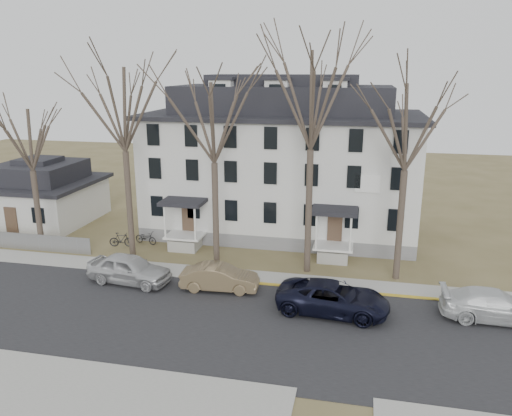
% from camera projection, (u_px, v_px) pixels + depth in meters
% --- Properties ---
extents(ground, '(120.00, 120.00, 0.00)m').
position_uv_depth(ground, '(261.00, 351.00, 22.86)').
color(ground, brown).
rests_on(ground, ground).
extents(main_road, '(120.00, 10.00, 0.04)m').
position_uv_depth(main_road, '(269.00, 329.00, 24.74)').
color(main_road, '#27272A').
rests_on(main_road, ground).
extents(far_sidewalk, '(120.00, 2.00, 0.08)m').
position_uv_depth(far_sidewalk, '(287.00, 281.00, 30.39)').
color(far_sidewalk, '#A09F97').
rests_on(far_sidewalk, ground).
extents(near_sidewalk_left, '(20.00, 5.00, 0.08)m').
position_uv_depth(near_sidewalk_left, '(38.00, 395.00, 19.77)').
color(near_sidewalk_left, '#A09F97').
rests_on(near_sidewalk_left, ground).
extents(yellow_curb, '(14.00, 0.25, 0.06)m').
position_uv_depth(yellow_curb, '(371.00, 295.00, 28.54)').
color(yellow_curb, gold).
rests_on(yellow_curb, ground).
extents(boarding_house, '(20.80, 12.36, 12.05)m').
position_uv_depth(boarding_house, '(282.00, 163.00, 38.72)').
color(boarding_house, slate).
rests_on(boarding_house, ground).
extents(small_house, '(8.70, 8.70, 5.00)m').
position_uv_depth(small_house, '(42.00, 195.00, 41.75)').
color(small_house, silver).
rests_on(small_house, ground).
extents(fence, '(14.00, 0.06, 1.20)m').
position_uv_depth(fence, '(3.00, 247.00, 36.04)').
color(fence, gray).
rests_on(fence, ground).
extents(tree_far_left, '(8.40, 8.40, 13.72)m').
position_uv_depth(tree_far_left, '(122.00, 104.00, 31.51)').
color(tree_far_left, '#473B31').
rests_on(tree_far_left, ground).
extents(tree_mid_left, '(7.80, 7.80, 12.74)m').
position_uv_depth(tree_mid_left, '(213.00, 117.00, 30.50)').
color(tree_mid_left, '#473B31').
rests_on(tree_mid_left, ground).
extents(tree_center, '(9.00, 9.00, 14.70)m').
position_uv_depth(tree_center, '(312.00, 93.00, 28.89)').
color(tree_center, '#473B31').
rests_on(tree_center, ground).
extents(tree_mid_right, '(7.80, 7.80, 12.74)m').
position_uv_depth(tree_mid_right, '(409.00, 121.00, 28.18)').
color(tree_mid_right, '#473B31').
rests_on(tree_mid_right, ground).
extents(tree_bungalow, '(6.60, 6.60, 10.78)m').
position_uv_depth(tree_bungalow, '(29.00, 136.00, 33.53)').
color(tree_bungalow, '#473B31').
rests_on(tree_bungalow, ground).
extents(car_silver, '(5.31, 2.63, 1.74)m').
position_uv_depth(car_silver, '(129.00, 269.00, 29.88)').
color(car_silver, silver).
rests_on(car_silver, ground).
extents(car_tan, '(4.62, 1.90, 1.49)m').
position_uv_depth(car_tan, '(220.00, 278.00, 28.94)').
color(car_tan, brown).
rests_on(car_tan, ground).
extents(car_navy, '(6.11, 3.22, 1.64)m').
position_uv_depth(car_navy, '(333.00, 299.00, 26.21)').
color(car_navy, black).
rests_on(car_navy, ground).
extents(car_white, '(5.38, 2.22, 1.56)m').
position_uv_depth(car_white, '(495.00, 306.00, 25.45)').
color(car_white, silver).
rests_on(car_white, ground).
extents(bicycle_left, '(1.88, 0.99, 0.94)m').
position_uv_depth(bicycle_left, '(146.00, 238.00, 36.59)').
color(bicycle_left, black).
rests_on(bicycle_left, ground).
extents(bicycle_right, '(1.82, 0.78, 1.06)m').
position_uv_depth(bicycle_right, '(121.00, 240.00, 35.98)').
color(bicycle_right, black).
rests_on(bicycle_right, ground).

